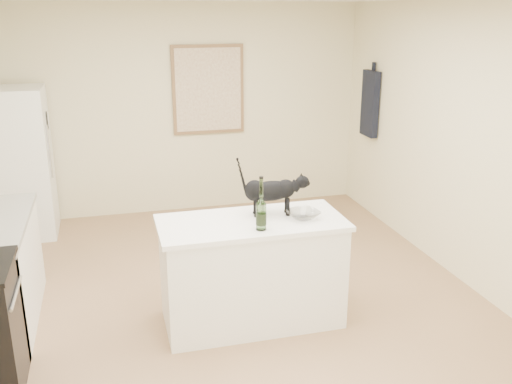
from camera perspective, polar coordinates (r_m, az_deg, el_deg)
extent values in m
plane|color=#96704F|center=(5.08, -2.11, -11.72)|extent=(5.50, 5.50, 0.00)
plane|color=beige|center=(7.23, -7.18, 8.15)|extent=(4.50, 0.00, 4.50)
plane|color=beige|center=(2.20, 14.43, -16.28)|extent=(4.50, 0.00, 4.50)
plane|color=beige|center=(5.51, 21.22, 3.99)|extent=(0.00, 5.50, 5.50)
cube|color=white|center=(4.73, -0.43, -8.20)|extent=(1.44, 0.67, 0.86)
cube|color=white|center=(4.55, -0.45, -3.11)|extent=(1.50, 0.70, 0.04)
cube|color=white|center=(6.94, -22.70, 2.66)|extent=(0.68, 0.68, 1.70)
cube|color=brown|center=(7.21, -4.82, 10.21)|extent=(0.90, 0.03, 1.10)
cube|color=beige|center=(7.19, -4.79, 10.19)|extent=(0.82, 0.00, 1.02)
cube|color=black|center=(7.19, 11.39, 8.69)|extent=(0.08, 0.34, 0.80)
cylinder|color=#325B24|center=(4.29, 0.52, -1.48)|extent=(0.10, 0.10, 0.37)
imported|color=silver|center=(4.60, 4.76, -2.28)|extent=(0.31, 0.31, 0.06)
cube|color=beige|center=(6.86, -20.25, 6.82)|extent=(0.04, 0.15, 0.20)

